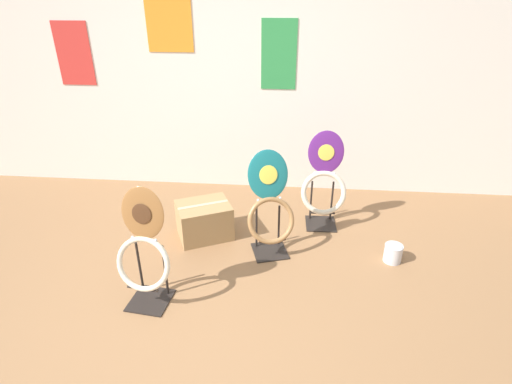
{
  "coord_description": "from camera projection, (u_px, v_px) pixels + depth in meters",
  "views": [
    {
      "loc": [
        0.63,
        -1.75,
        2.02
      ],
      "look_at": [
        0.38,
        1.08,
        0.55
      ],
      "focal_mm": 28.0,
      "sensor_mm": 36.0,
      "label": 1
    }
  ],
  "objects": [
    {
      "name": "toilet_seat_display_woodgrain",
      "position": [
        144.0,
        254.0,
        2.7
      ],
      "size": [
        0.41,
        0.31,
        0.88
      ],
      "color": "black",
      "rests_on": "ground_plane"
    },
    {
      "name": "paint_can",
      "position": [
        393.0,
        252.0,
        3.26
      ],
      "size": [
        0.15,
        0.15,
        0.16
      ],
      "color": "silver",
      "rests_on": "ground_plane"
    },
    {
      "name": "toilet_seat_display_teal_sax",
      "position": [
        270.0,
        208.0,
        3.24
      ],
      "size": [
        0.43,
        0.4,
        0.87
      ],
      "color": "black",
      "rests_on": "ground_plane"
    },
    {
      "name": "ground_plane",
      "position": [
        181.0,
        345.0,
        2.52
      ],
      "size": [
        14.0,
        14.0,
        0.0
      ],
      "primitive_type": "plane",
      "color": "#8E6642"
    },
    {
      "name": "wall_back",
      "position": [
        229.0,
        67.0,
        3.99
      ],
      "size": [
        8.0,
        0.07,
        2.6
      ],
      "color": "silver",
      "rests_on": "ground_plane"
    },
    {
      "name": "storage_box",
      "position": [
        204.0,
        220.0,
        3.56
      ],
      "size": [
        0.56,
        0.52,
        0.32
      ],
      "color": "#A37F51",
      "rests_on": "ground_plane"
    },
    {
      "name": "toilet_seat_display_purple_note",
      "position": [
        324.0,
        186.0,
        3.61
      ],
      "size": [
        0.41,
        0.29,
        0.91
      ],
      "color": "black",
      "rests_on": "ground_plane"
    }
  ]
}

